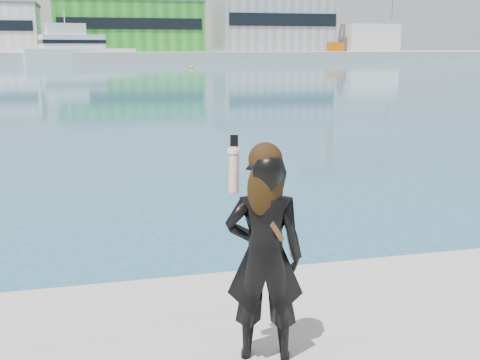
{
  "coord_description": "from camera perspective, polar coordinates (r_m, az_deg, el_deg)",
  "views": [
    {
      "loc": [
        -1.43,
        -4.57,
        3.02
      ],
      "look_at": [
        -0.27,
        -0.01,
        1.97
      ],
      "focal_mm": 45.0,
      "sensor_mm": 36.0,
      "label": 1
    }
  ],
  "objects": [
    {
      "name": "buoy_near",
      "position": [
        87.34,
        -4.62,
        10.51
      ],
      "size": [
        0.5,
        0.5,
        0.5
      ],
      "primitive_type": "sphere",
      "color": "yellow",
      "rests_on": "ground"
    },
    {
      "name": "motor_yacht",
      "position": [
        117.63,
        -15.35,
        11.91
      ],
      "size": [
        20.92,
        10.56,
        9.41
      ],
      "rotation": [
        0.0,
        0.0,
        0.26
      ],
      "color": "silver",
      "rests_on": "ground"
    },
    {
      "name": "warehouse_green",
      "position": [
        132.95,
        -10.56,
        14.15
      ],
      "size": [
        30.6,
        16.36,
        10.5
      ],
      "color": "#288721",
      "rests_on": "far_quay"
    },
    {
      "name": "flagpole_right",
      "position": [
        127.8,
        -3.81,
        14.08
      ],
      "size": [
        1.28,
        0.16,
        8.0
      ],
      "color": "silver",
      "rests_on": "far_quay"
    },
    {
      "name": "warehouse_grey_right",
      "position": [
        138.97,
        3.15,
        14.67
      ],
      "size": [
        25.5,
        15.35,
        12.5
      ],
      "color": "gray",
      "rests_on": "far_quay"
    },
    {
      "name": "far_quay",
      "position": [
        134.59,
        -13.98,
        11.31
      ],
      "size": [
        320.0,
        40.0,
        2.0
      ],
      "primitive_type": "cube",
      "color": "#9E9E99",
      "rests_on": "ground"
    },
    {
      "name": "ancillary_shed",
      "position": [
        145.17,
        11.91,
        13.05
      ],
      "size": [
        12.0,
        10.0,
        6.0
      ],
      "primitive_type": "cube",
      "color": "silver",
      "rests_on": "far_quay"
    },
    {
      "name": "woman",
      "position": [
        4.26,
        2.32,
        -6.72
      ],
      "size": [
        0.63,
        0.5,
        1.61
      ],
      "rotation": [
        0.0,
        0.0,
        2.86
      ],
      "color": "black",
      "rests_on": "near_quay"
    }
  ]
}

